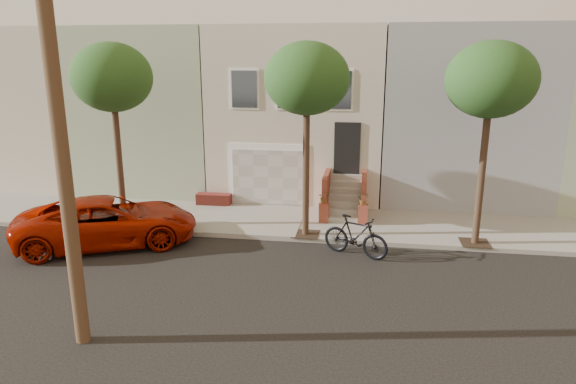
# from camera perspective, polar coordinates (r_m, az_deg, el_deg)

# --- Properties ---
(ground) EXTENTS (90.00, 90.00, 0.00)m
(ground) POSITION_cam_1_polar(r_m,az_deg,el_deg) (13.90, -4.15, -10.47)
(ground) COLOR black
(ground) RESTS_ON ground
(sidewalk) EXTENTS (40.00, 3.70, 0.15)m
(sidewalk) POSITION_cam_1_polar(r_m,az_deg,el_deg) (18.75, -0.55, -3.33)
(sidewalk) COLOR gray
(sidewalk) RESTS_ON ground
(house_row) EXTENTS (33.10, 11.70, 7.00)m
(house_row) POSITION_cam_1_polar(r_m,az_deg,el_deg) (23.70, 1.74, 9.34)
(house_row) COLOR #B8AE9D
(house_row) RESTS_ON sidewalk
(tree_left) EXTENTS (2.70, 2.57, 6.30)m
(tree_left) POSITION_cam_1_polar(r_m,az_deg,el_deg) (18.18, -19.14, 11.94)
(tree_left) COLOR #2D2116
(tree_left) RESTS_ON sidewalk
(tree_mid) EXTENTS (2.70, 2.57, 6.30)m
(tree_mid) POSITION_cam_1_polar(r_m,az_deg,el_deg) (16.25, 2.13, 12.46)
(tree_mid) COLOR #2D2116
(tree_mid) RESTS_ON sidewalk
(tree_right) EXTENTS (2.70, 2.57, 6.30)m
(tree_right) POSITION_cam_1_polar(r_m,az_deg,el_deg) (16.54, 21.83, 11.48)
(tree_right) COLOR #2D2116
(tree_right) RESTS_ON sidewalk
(pickup_truck) EXTENTS (6.21, 4.72, 1.57)m
(pickup_truck) POSITION_cam_1_polar(r_m,az_deg,el_deg) (17.52, -19.56, -3.12)
(pickup_truck) COLOR #961200
(pickup_truck) RESTS_ON ground
(motorcycle) EXTENTS (2.19, 1.41, 1.28)m
(motorcycle) POSITION_cam_1_polar(r_m,az_deg,el_deg) (15.75, 7.59, -4.93)
(motorcycle) COLOR black
(motorcycle) RESTS_ON ground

